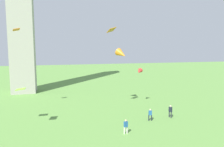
{
  "coord_description": "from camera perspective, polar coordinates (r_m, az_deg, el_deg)",
  "views": [
    {
      "loc": [
        -7.17,
        -5.77,
        9.4
      ],
      "look_at": [
        0.37,
        20.48,
        6.16
      ],
      "focal_mm": 33.46,
      "sensor_mm": 36.0,
      "label": 1
    }
  ],
  "objects": [
    {
      "name": "person_1",
      "position": [
        28.3,
        10.4,
        -10.85
      ],
      "size": [
        0.48,
        0.33,
        1.57
      ],
      "rotation": [
        0.0,
        0.0,
        2.9
      ],
      "color": "#1E2333",
      "rests_on": "ground_plane"
    },
    {
      "name": "person_2",
      "position": [
        23.89,
        3.79,
        -14.04
      ],
      "size": [
        0.49,
        0.33,
        1.62
      ],
      "rotation": [
        0.0,
        0.0,
        0.21
      ],
      "color": "silver",
      "rests_on": "ground_plane"
    },
    {
      "name": "kite_flying_3",
      "position": [
        34.59,
        2.64,
        5.36
      ],
      "size": [
        2.11,
        2.54,
        1.92
      ],
      "rotation": [
        0.0,
        0.0,
        0.44
      ],
      "color": "orange"
    },
    {
      "name": "kite_flying_0",
      "position": [
        30.39,
        -0.13,
        11.86
      ],
      "size": [
        1.49,
        1.48,
        0.9
      ],
      "rotation": [
        0.0,
        0.0,
        0.57
      ],
      "color": "#B46C1F"
    },
    {
      "name": "kite_flying_5",
      "position": [
        35.16,
        7.51,
        0.54
      ],
      "size": [
        1.45,
        1.5,
        1.09
      ],
      "rotation": [
        0.0,
        0.0,
        5.57
      ],
      "color": "red"
    },
    {
      "name": "kite_flying_1",
      "position": [
        33.42,
        -24.69,
        10.86
      ],
      "size": [
        1.06,
        0.95,
        0.49
      ],
      "rotation": [
        0.0,
        0.0,
        3.53
      ],
      "color": "orange"
    },
    {
      "name": "kite_flying_4",
      "position": [
        28.48,
        -23.72,
        -3.94
      ],
      "size": [
        1.19,
        0.88,
        0.27
      ],
      "rotation": [
        0.0,
        0.0,
        3.06
      ],
      "color": "#84EC2F"
    },
    {
      "name": "person_0",
      "position": [
        30.07,
        15.66,
        -9.75
      ],
      "size": [
        0.35,
        0.53,
        1.73
      ],
      "rotation": [
        0.0,
        0.0,
        4.93
      ],
      "color": "#2D3338",
      "rests_on": "ground_plane"
    }
  ]
}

